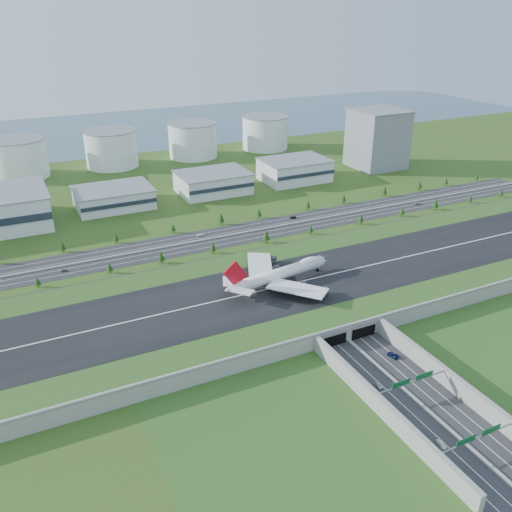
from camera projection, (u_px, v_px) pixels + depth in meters
name	position (u px, v px, depth m)	size (l,w,h in m)	color
ground	(297.00, 295.00, 302.47)	(1200.00, 1200.00, 0.00)	#244E18
airfield_deck	(297.00, 289.00, 300.65)	(520.00, 100.00, 9.20)	#989893
underpass_road	(418.00, 396.00, 219.89)	(38.80, 120.40, 8.00)	#28282B
sign_gantry_near	(412.00, 383.00, 221.96)	(38.70, 0.70, 9.80)	gray
sign_gantry_far	(478.00, 439.00, 193.41)	(38.70, 0.70, 9.80)	gray
north_expressway	(230.00, 235.00, 379.96)	(560.00, 36.00, 0.12)	#28282B
tree_row	(237.00, 229.00, 379.33)	(498.34, 48.72, 8.49)	#3D2819
hangar_mid_a	(114.00, 198.00, 430.76)	(58.00, 42.00, 15.00)	silver
hangar_mid_b	(213.00, 183.00, 463.72)	(58.00, 42.00, 17.00)	silver
hangar_mid_c	(294.00, 170.00, 494.72)	(58.00, 42.00, 19.00)	silver
office_tower	(377.00, 139.00, 528.47)	(46.00, 46.00, 55.00)	gray
fuel_tank_a	(19.00, 159.00, 500.87)	(50.00, 50.00, 35.00)	white
fuel_tank_b	(111.00, 149.00, 534.25)	(50.00, 50.00, 35.00)	white
fuel_tank_c	(193.00, 140.00, 567.64)	(50.00, 50.00, 35.00)	white
fuel_tank_d	(265.00, 133.00, 601.02)	(50.00, 50.00, 35.00)	white
bay_water	(112.00, 130.00, 694.13)	(1200.00, 260.00, 0.06)	#395A6C
boeing_747	(280.00, 274.00, 295.21)	(70.75, 66.41, 21.97)	white
car_0	(379.00, 386.00, 229.69)	(1.72, 4.27, 1.45)	silver
car_1	(441.00, 444.00, 199.23)	(1.65, 4.73, 1.56)	silver
car_2	(393.00, 355.00, 249.49)	(2.76, 5.98, 1.66)	#0C153D
car_4	(64.00, 270.00, 328.85)	(1.63, 4.06, 1.38)	slate
car_5	(293.00, 217.00, 409.77)	(1.63, 4.67, 1.54)	black
car_6	(417.00, 203.00, 438.36)	(2.80, 6.07, 1.69)	silver
car_7	(200.00, 235.00, 378.50)	(2.09, 5.14, 1.49)	white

